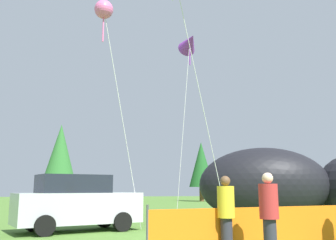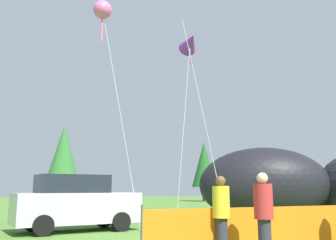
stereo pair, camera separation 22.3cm
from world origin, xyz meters
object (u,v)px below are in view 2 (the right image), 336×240
at_px(folding_chair, 269,221).
at_px(kite_pink_octopus, 103,11).
at_px(spectator_in_red_shirt, 221,212).
at_px(kite_purple_delta, 190,43).
at_px(spectator_in_yellow_shirt, 264,213).
at_px(parked_car, 76,203).
at_px(inflatable_cat, 288,188).

bearing_deg(folding_chair, kite_pink_octopus, -15.14).
bearing_deg(spectator_in_red_shirt, kite_purple_delta, 81.20).
bearing_deg(spectator_in_yellow_shirt, spectator_in_red_shirt, 134.80).
relative_size(folding_chair, spectator_in_red_shirt, 0.47).
bearing_deg(parked_car, spectator_in_red_shirt, -79.19).
bearing_deg(spectator_in_red_shirt, spectator_in_yellow_shirt, -45.20).
height_order(parked_car, kite_pink_octopus, kite_pink_octopus).
distance_m(inflatable_cat, spectator_in_yellow_shirt, 9.33).
xyz_separation_m(folding_chair, kite_pink_octopus, (-5.41, 2.11, 7.69)).
relative_size(parked_car, folding_chair, 5.59).
bearing_deg(spectator_in_red_shirt, inflatable_cat, 54.33).
height_order(parked_car, folding_chair, parked_car).
xyz_separation_m(spectator_in_yellow_shirt, kite_pink_octopus, (-3.69, 5.83, 7.18)).
height_order(spectator_in_red_shirt, kite_pink_octopus, kite_pink_octopus).
height_order(spectator_in_yellow_shirt, kite_purple_delta, kite_purple_delta).
distance_m(folding_chair, spectator_in_red_shirt, 3.90).
bearing_deg(inflatable_cat, folding_chair, -111.27).
height_order(parked_car, kite_purple_delta, kite_purple_delta).
xyz_separation_m(inflatable_cat, spectator_in_yellow_shirt, (-4.59, -8.11, -0.52)).
distance_m(inflatable_cat, kite_purple_delta, 9.25).
relative_size(parked_car, spectator_in_red_shirt, 2.61).
distance_m(spectator_in_red_shirt, kite_pink_octopus, 9.32).
bearing_deg(folding_chair, spectator_in_yellow_shirt, 71.39).
xyz_separation_m(inflatable_cat, kite_pink_octopus, (-8.28, -2.28, 6.66)).
height_order(inflatable_cat, kite_purple_delta, kite_purple_delta).
bearing_deg(inflatable_cat, parked_car, -157.70).
xyz_separation_m(parked_car, kite_purple_delta, (5.35, 4.86, 8.41)).
relative_size(folding_chair, spectator_in_yellow_shirt, 0.45).
relative_size(inflatable_cat, spectator_in_yellow_shirt, 4.57).
distance_m(parked_car, kite_purple_delta, 11.09).
distance_m(folding_chair, kite_purple_delta, 11.73).
bearing_deg(folding_chair, parked_car, -17.75).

